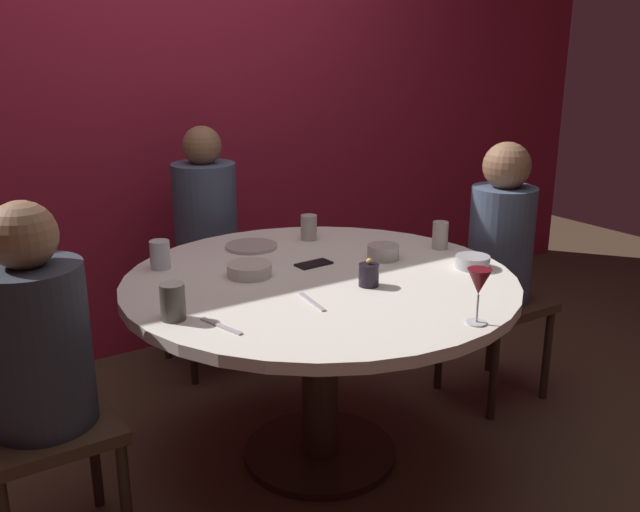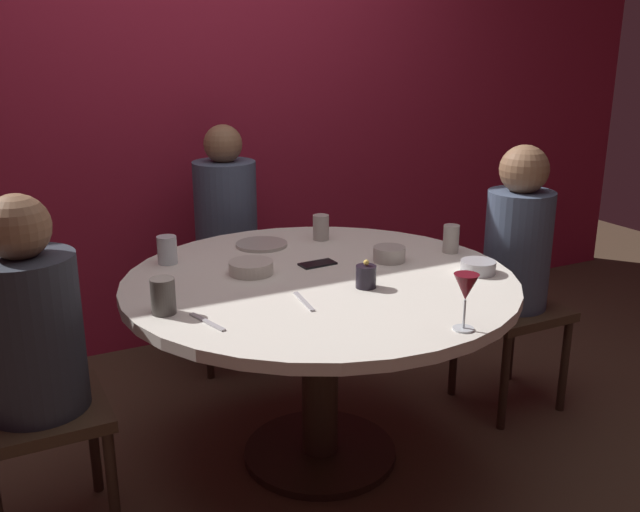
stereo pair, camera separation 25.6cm
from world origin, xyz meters
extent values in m
plane|color=#4C3828|center=(0.00, 0.00, 0.00)|extent=(8.00, 8.00, 0.00)
cube|color=maroon|center=(0.00, 1.41, 1.30)|extent=(6.00, 0.10, 2.60)
cylinder|color=silver|center=(0.00, 0.00, 0.73)|extent=(1.44, 1.44, 0.04)
cylinder|color=#332319|center=(0.00, 0.00, 0.36)|extent=(0.14, 0.14, 0.71)
cylinder|color=#2D2116|center=(0.00, 0.00, 0.01)|extent=(0.60, 0.60, 0.03)
cube|color=#3F2D1E|center=(-1.00, 0.00, 0.45)|extent=(0.40, 0.40, 0.04)
cylinder|color=#2D333D|center=(-1.00, 0.00, 0.72)|extent=(0.31, 0.31, 0.50)
sphere|color=#8C6647|center=(-1.00, 0.00, 1.06)|extent=(0.20, 0.20, 0.20)
cylinder|color=#332319|center=(-0.83, -0.17, 0.21)|extent=(0.04, 0.04, 0.43)
cylinder|color=#332319|center=(-0.83, 0.17, 0.21)|extent=(0.04, 0.04, 0.43)
cube|color=#3F2D1E|center=(0.00, 1.01, 0.45)|extent=(0.40, 0.40, 0.04)
cylinder|color=#475670|center=(0.00, 1.01, 0.75)|extent=(0.30, 0.30, 0.55)
sphere|color=#8C6647|center=(0.00, 1.01, 1.11)|extent=(0.18, 0.18, 0.18)
cylinder|color=#332319|center=(-0.17, 1.18, 0.21)|extent=(0.04, 0.04, 0.43)
cylinder|color=#332319|center=(-0.17, 0.84, 0.21)|extent=(0.04, 0.04, 0.43)
cylinder|color=#332319|center=(0.17, 1.18, 0.21)|extent=(0.04, 0.04, 0.43)
cylinder|color=#332319|center=(0.17, 0.84, 0.21)|extent=(0.04, 0.04, 0.43)
cube|color=#3F2D1E|center=(0.95, 0.00, 0.45)|extent=(0.40, 0.40, 0.04)
cylinder|color=#475670|center=(0.95, 0.00, 0.72)|extent=(0.28, 0.28, 0.51)
sphere|color=#8C6647|center=(0.95, 0.00, 1.07)|extent=(0.20, 0.20, 0.20)
cylinder|color=#332319|center=(1.12, 0.17, 0.21)|extent=(0.04, 0.04, 0.43)
cylinder|color=#332319|center=(0.78, 0.17, 0.21)|extent=(0.04, 0.04, 0.43)
cylinder|color=#332319|center=(1.12, -0.17, 0.21)|extent=(0.04, 0.04, 0.43)
cylinder|color=#332319|center=(0.78, -0.17, 0.21)|extent=(0.04, 0.04, 0.43)
cylinder|color=black|center=(0.09, -0.18, 0.79)|extent=(0.07, 0.07, 0.08)
sphere|color=#F9D159|center=(0.09, -0.18, 0.84)|extent=(0.02, 0.02, 0.02)
cylinder|color=silver|center=(0.16, -0.63, 0.75)|extent=(0.06, 0.06, 0.01)
cylinder|color=silver|center=(0.16, -0.63, 0.80)|extent=(0.01, 0.01, 0.09)
cone|color=maroon|center=(0.16, -0.63, 0.89)|extent=(0.08, 0.08, 0.08)
cylinder|color=#B2ADA3|center=(-0.04, 0.47, 0.76)|extent=(0.22, 0.22, 0.01)
cube|color=black|center=(0.06, 0.13, 0.75)|extent=(0.14, 0.08, 0.01)
cylinder|color=#B7B7BC|center=(0.54, -0.23, 0.77)|extent=(0.13, 0.13, 0.05)
cylinder|color=#B2ADA3|center=(0.33, 0.05, 0.78)|extent=(0.13, 0.13, 0.06)
cylinder|color=beige|center=(-0.21, 0.15, 0.77)|extent=(0.17, 0.17, 0.05)
cylinder|color=#4C4742|center=(-0.61, -0.09, 0.81)|extent=(0.08, 0.08, 0.12)
cylinder|color=#B2ADA3|center=(0.62, 0.03, 0.81)|extent=(0.06, 0.06, 0.11)
cylinder|color=#B2ADA3|center=(0.23, 0.45, 0.80)|extent=(0.07, 0.07, 0.11)
cylinder|color=silver|center=(-0.45, 0.42, 0.80)|extent=(0.08, 0.08, 0.11)
cube|color=#B7B7BC|center=(-0.51, -0.23, 0.75)|extent=(0.06, 0.18, 0.01)
cube|color=#B7B7BC|center=(-0.17, -0.21, 0.75)|extent=(0.04, 0.18, 0.01)
camera|label=1|loc=(-1.34, -2.05, 1.59)|focal=39.59mm
camera|label=2|loc=(-1.12, -2.18, 1.59)|focal=39.59mm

